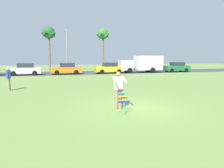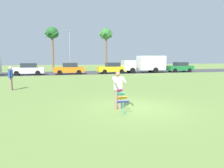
{
  "view_description": "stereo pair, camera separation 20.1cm",
  "coord_description": "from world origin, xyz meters",
  "px_view_note": "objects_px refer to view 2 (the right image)",
  "views": [
    {
      "loc": [
        -3.82,
        -9.22,
        2.37
      ],
      "look_at": [
        -0.83,
        0.9,
        1.05
      ],
      "focal_mm": 34.26,
      "sensor_mm": 36.0,
      "label": 1
    },
    {
      "loc": [
        -3.63,
        -9.28,
        2.37
      ],
      "look_at": [
        -0.83,
        0.9,
        1.05
      ],
      "focal_mm": 34.26,
      "sensor_mm": 36.0,
      "label": 2
    }
  ],
  "objects_px": {
    "parked_truck_white_box": "(146,64)",
    "streetlight_pole": "(70,48)",
    "palm_tree_right_near": "(52,35)",
    "kite_held": "(122,98)",
    "parked_car_green": "(180,67)",
    "person_walker_near": "(11,77)",
    "parked_car_white": "(28,69)",
    "parked_car_yellow": "(112,68)",
    "parked_car_orange": "(69,69)",
    "person_kite_flyer": "(118,89)",
    "palm_tree_centre_far": "(106,35)"
  },
  "relations": [
    {
      "from": "kite_held",
      "to": "parked_car_yellow",
      "type": "distance_m",
      "value": 23.0
    },
    {
      "from": "person_walker_near",
      "to": "parked_truck_white_box",
      "type": "bearing_deg",
      "value": 39.5
    },
    {
      "from": "kite_held",
      "to": "parked_car_green",
      "type": "bearing_deg",
      "value": 52.38
    },
    {
      "from": "parked_car_green",
      "to": "palm_tree_centre_far",
      "type": "height_order",
      "value": "palm_tree_centre_far"
    },
    {
      "from": "palm_tree_centre_far",
      "to": "person_walker_near",
      "type": "relative_size",
      "value": 4.53
    },
    {
      "from": "parked_truck_white_box",
      "to": "palm_tree_centre_far",
      "type": "distance_m",
      "value": 11.35
    },
    {
      "from": "parked_car_yellow",
      "to": "palm_tree_right_near",
      "type": "xyz_separation_m",
      "value": [
        -8.41,
        9.34,
        5.61
      ]
    },
    {
      "from": "person_kite_flyer",
      "to": "parked_car_orange",
      "type": "xyz_separation_m",
      "value": [
        -0.62,
        21.5,
        -0.18
      ]
    },
    {
      "from": "person_kite_flyer",
      "to": "streetlight_pole",
      "type": "distance_m",
      "value": 28.64
    },
    {
      "from": "parked_car_yellow",
      "to": "person_walker_near",
      "type": "xyz_separation_m",
      "value": [
        -11.4,
        -13.94,
        0.16
      ]
    },
    {
      "from": "parked_car_orange",
      "to": "parked_car_white",
      "type": "bearing_deg",
      "value": 179.99
    },
    {
      "from": "person_kite_flyer",
      "to": "palm_tree_right_near",
      "type": "bearing_deg",
      "value": 95.16
    },
    {
      "from": "parked_truck_white_box",
      "to": "palm_tree_right_near",
      "type": "xyz_separation_m",
      "value": [
        -13.91,
        9.34,
        4.98
      ]
    },
    {
      "from": "parked_truck_white_box",
      "to": "kite_held",
      "type": "bearing_deg",
      "value": -116.65
    },
    {
      "from": "palm_tree_centre_far",
      "to": "parked_car_green",
      "type": "bearing_deg",
      "value": -42.68
    },
    {
      "from": "parked_car_orange",
      "to": "palm_tree_right_near",
      "type": "xyz_separation_m",
      "value": [
        -2.17,
        9.35,
        5.61
      ]
    },
    {
      "from": "person_kite_flyer",
      "to": "parked_truck_white_box",
      "type": "distance_m",
      "value": 24.22
    },
    {
      "from": "parked_car_yellow",
      "to": "palm_tree_centre_far",
      "type": "height_order",
      "value": "palm_tree_centre_far"
    },
    {
      "from": "parked_car_white",
      "to": "palm_tree_right_near",
      "type": "relative_size",
      "value": 0.54
    },
    {
      "from": "parked_car_orange",
      "to": "palm_tree_centre_far",
      "type": "bearing_deg",
      "value": 50.56
    },
    {
      "from": "parked_truck_white_box",
      "to": "palm_tree_centre_far",
      "type": "height_order",
      "value": "palm_tree_centre_far"
    },
    {
      "from": "streetlight_pole",
      "to": "person_walker_near",
      "type": "xyz_separation_m",
      "value": [
        -5.83,
        -20.91,
        -3.06
      ]
    },
    {
      "from": "parked_car_orange",
      "to": "parked_truck_white_box",
      "type": "height_order",
      "value": "parked_truck_white_box"
    },
    {
      "from": "palm_tree_centre_far",
      "to": "person_walker_near",
      "type": "distance_m",
      "value": 27.11
    },
    {
      "from": "streetlight_pole",
      "to": "person_walker_near",
      "type": "distance_m",
      "value": 21.92
    },
    {
      "from": "parked_car_green",
      "to": "parked_car_yellow",
      "type": "bearing_deg",
      "value": 179.99
    },
    {
      "from": "person_walker_near",
      "to": "parked_car_yellow",
      "type": "bearing_deg",
      "value": 50.73
    },
    {
      "from": "palm_tree_right_near",
      "to": "palm_tree_centre_far",
      "type": "relative_size",
      "value": 0.99
    },
    {
      "from": "parked_car_yellow",
      "to": "person_walker_near",
      "type": "distance_m",
      "value": 18.0
    },
    {
      "from": "parked_car_orange",
      "to": "kite_held",
      "type": "bearing_deg",
      "value": -88.57
    },
    {
      "from": "parked_car_yellow",
      "to": "parked_car_green",
      "type": "distance_m",
      "value": 11.5
    },
    {
      "from": "parked_car_yellow",
      "to": "parked_truck_white_box",
      "type": "height_order",
      "value": "parked_truck_white_box"
    },
    {
      "from": "parked_car_green",
      "to": "person_walker_near",
      "type": "relative_size",
      "value": 2.45
    },
    {
      "from": "kite_held",
      "to": "person_walker_near",
      "type": "distance_m",
      "value": 10.13
    },
    {
      "from": "palm_tree_right_near",
      "to": "parked_car_green",
      "type": "bearing_deg",
      "value": -25.15
    },
    {
      "from": "person_kite_flyer",
      "to": "parked_car_yellow",
      "type": "xyz_separation_m",
      "value": [
        5.62,
        21.5,
        -0.18
      ]
    },
    {
      "from": "parked_car_white",
      "to": "person_walker_near",
      "type": "height_order",
      "value": "person_walker_near"
    },
    {
      "from": "person_kite_flyer",
      "to": "palm_tree_right_near",
      "type": "xyz_separation_m",
      "value": [
        -2.79,
        30.85,
        5.44
      ]
    },
    {
      "from": "parked_truck_white_box",
      "to": "palm_tree_right_near",
      "type": "distance_m",
      "value": 17.48
    },
    {
      "from": "kite_held",
      "to": "palm_tree_centre_far",
      "type": "distance_m",
      "value": 32.9
    },
    {
      "from": "parked_truck_white_box",
      "to": "streetlight_pole",
      "type": "bearing_deg",
      "value": 147.79
    },
    {
      "from": "parked_car_white",
      "to": "palm_tree_centre_far",
      "type": "height_order",
      "value": "palm_tree_centre_far"
    },
    {
      "from": "person_walker_near",
      "to": "parked_car_white",
      "type": "bearing_deg",
      "value": 91.17
    },
    {
      "from": "parked_car_orange",
      "to": "palm_tree_right_near",
      "type": "distance_m",
      "value": 11.12
    },
    {
      "from": "parked_car_green",
      "to": "palm_tree_centre_far",
      "type": "relative_size",
      "value": 0.54
    },
    {
      "from": "parked_car_orange",
      "to": "parked_car_yellow",
      "type": "relative_size",
      "value": 1.0
    },
    {
      "from": "person_kite_flyer",
      "to": "kite_held",
      "type": "distance_m",
      "value": 0.84
    },
    {
      "from": "palm_tree_right_near",
      "to": "person_walker_near",
      "type": "bearing_deg",
      "value": -97.32
    },
    {
      "from": "parked_car_orange",
      "to": "parked_car_green",
      "type": "xyz_separation_m",
      "value": [
        17.74,
        -0.0,
        0.0
      ]
    },
    {
      "from": "palm_tree_right_near",
      "to": "streetlight_pole",
      "type": "xyz_separation_m",
      "value": [
        2.84,
        -2.37,
        -2.39
      ]
    }
  ]
}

